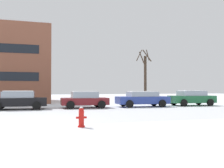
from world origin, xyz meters
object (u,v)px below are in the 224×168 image
object	(u,v)px
parked_car_black	(18,100)
parked_car_maroon	(85,99)
fire_hydrant	(81,117)
parked_car_blue	(142,99)
parked_car_green	(192,98)

from	to	relation	value
parked_car_black	parked_car_maroon	xyz separation A→B (m)	(5.13, -0.02, -0.03)
fire_hydrant	parked_car_blue	bearing A→B (deg)	54.63
parked_car_black	parked_car_blue	xyz separation A→B (m)	(10.26, -0.15, -0.02)
parked_car_black	parked_car_maroon	world-z (taller)	parked_car_black
fire_hydrant	parked_car_green	size ratio (longest dim) A/B	0.20
parked_car_black	parked_car_green	size ratio (longest dim) A/B	1.01
parked_car_blue	fire_hydrant	bearing A→B (deg)	-125.37
fire_hydrant	parked_car_black	distance (m)	10.84
fire_hydrant	parked_car_green	distance (m)	16.24
parked_car_green	parked_car_maroon	bearing A→B (deg)	-179.75
parked_car_blue	parked_car_green	world-z (taller)	parked_car_green
parked_car_maroon	parked_car_blue	size ratio (longest dim) A/B	0.84
parked_car_blue	parked_car_green	bearing A→B (deg)	1.97
fire_hydrant	parked_car_maroon	size ratio (longest dim) A/B	0.22
parked_car_blue	parked_car_green	distance (m)	5.13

